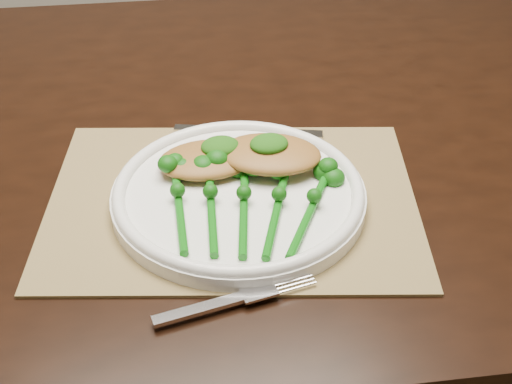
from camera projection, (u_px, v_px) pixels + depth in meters
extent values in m
cube|color=black|center=(219.00, 138.00, 0.98)|extent=(1.69, 1.08, 0.04)
cube|color=olive|center=(233.00, 200.00, 0.83)|extent=(0.49, 0.41, 0.00)
cylinder|color=white|center=(239.00, 197.00, 0.82)|extent=(0.29, 0.29, 0.02)
torus|color=white|center=(239.00, 190.00, 0.81)|extent=(0.29, 0.29, 0.02)
cube|color=silver|center=(204.00, 130.00, 0.94)|extent=(0.08, 0.04, 0.01)
cube|color=silver|center=(277.00, 133.00, 0.94)|extent=(0.12, 0.06, 0.00)
cube|color=silver|center=(199.00, 309.00, 0.68)|extent=(0.09, 0.02, 0.01)
ellipsoid|color=#9E6A2E|center=(207.00, 160.00, 0.84)|extent=(0.12, 0.09, 0.02)
ellipsoid|color=#9E6A2E|center=(270.00, 154.00, 0.84)|extent=(0.14, 0.12, 0.02)
ellipsoid|color=#124209|center=(220.00, 146.00, 0.84)|extent=(0.05, 0.04, 0.02)
ellipsoid|color=#124209|center=(269.00, 144.00, 0.83)|extent=(0.05, 0.04, 0.02)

